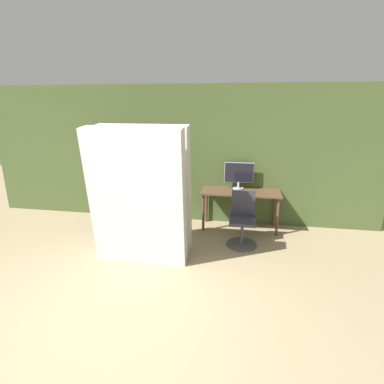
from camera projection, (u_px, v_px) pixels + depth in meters
ground_plane at (111, 329)px, 3.25m from camera, size 16.00×16.00×0.00m
wall_back at (176, 155)px, 5.99m from camera, size 8.00×0.06×2.70m
desk at (241, 196)px, 5.67m from camera, size 1.48×0.59×0.75m
monitor at (239, 174)px, 5.73m from camera, size 0.56×0.21×0.52m
office_chair at (242, 224)px, 5.10m from camera, size 0.52×0.52×0.93m
bookshelf at (109, 179)px, 6.20m from camera, size 0.64×0.34×1.71m
mattress_near at (138, 199)px, 4.32m from camera, size 1.40×0.47×2.06m
mattress_far at (146, 191)px, 4.69m from camera, size 1.40×0.45×2.06m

